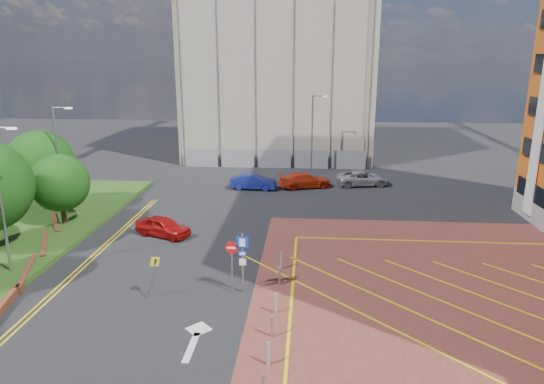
# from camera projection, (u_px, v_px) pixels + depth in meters

# --- Properties ---
(ground) EXTENTS (140.00, 140.00, 0.00)m
(ground) POSITION_uv_depth(u_px,v_px,m) (230.00, 301.00, 23.89)
(ground) COLOR black
(ground) RESTS_ON ground
(forecourt) EXTENTS (26.00, 26.00, 0.02)m
(forecourt) POSITION_uv_depth(u_px,v_px,m) (524.00, 312.00, 22.85)
(forecourt) COLOR brown
(forecourt) RESTS_ON ground
(retaining_wall) EXTENTS (6.06, 20.33, 0.40)m
(retaining_wall) POSITION_uv_depth(u_px,v_px,m) (24.00, 273.00, 26.62)
(retaining_wall) COLOR brown
(retaining_wall) RESTS_ON ground
(tree_c) EXTENTS (4.00, 4.00, 4.90)m
(tree_c) POSITION_uv_depth(u_px,v_px,m) (60.00, 183.00, 33.63)
(tree_c) COLOR #3D2B1C
(tree_c) RESTS_ON grass_bed
(tree_d) EXTENTS (5.00, 5.00, 6.08)m
(tree_d) POSITION_uv_depth(u_px,v_px,m) (40.00, 164.00, 36.55)
(tree_d) COLOR #3D2B1C
(tree_d) RESTS_ON grass_bed
(lamp_left_near) EXTENTS (1.53, 0.16, 8.00)m
(lamp_left_near) POSITION_uv_depth(u_px,v_px,m) (1.00, 194.00, 25.47)
(lamp_left_near) COLOR #9EA0A8
(lamp_left_near) RESTS_ON grass_bed
(lamp_left_far) EXTENTS (1.53, 0.16, 8.00)m
(lamp_left_far) POSITION_uv_depth(u_px,v_px,m) (59.00, 156.00, 35.22)
(lamp_left_far) COLOR #9EA0A8
(lamp_left_far) RESTS_ON grass_bed
(lamp_back) EXTENTS (1.53, 0.16, 8.00)m
(lamp_back) POSITION_uv_depth(u_px,v_px,m) (313.00, 131.00, 49.30)
(lamp_back) COLOR #9EA0A8
(lamp_back) RESTS_ON ground
(sign_cluster) EXTENTS (1.17, 0.12, 3.20)m
(sign_cluster) POSITION_uv_depth(u_px,v_px,m) (239.00, 257.00, 24.28)
(sign_cluster) COLOR #9EA0A8
(sign_cluster) RESTS_ON ground
(warning_sign) EXTENTS (0.79, 0.43, 2.24)m
(warning_sign) POSITION_uv_depth(u_px,v_px,m) (153.00, 272.00, 23.80)
(warning_sign) COLOR #9EA0A8
(warning_sign) RESTS_ON ground
(bollard_row) EXTENTS (0.14, 11.14, 0.90)m
(bollard_row) POSITION_uv_depth(u_px,v_px,m) (275.00, 312.00, 21.99)
(bollard_row) COLOR #9EA0A8
(bollard_row) RESTS_ON forecourt
(construction_building) EXTENTS (21.20, 19.20, 22.00)m
(construction_building) POSITION_uv_depth(u_px,v_px,m) (280.00, 62.00, 59.35)
(construction_building) COLOR #B6A895
(construction_building) RESTS_ON ground
(construction_fence) EXTENTS (21.60, 0.06, 2.00)m
(construction_fence) POSITION_uv_depth(u_px,v_px,m) (283.00, 159.00, 52.36)
(construction_fence) COLOR gray
(construction_fence) RESTS_ON ground
(car_red_left) EXTENTS (4.19, 2.92, 1.33)m
(car_red_left) POSITION_uv_depth(u_px,v_px,m) (163.00, 226.00, 32.50)
(car_red_left) COLOR #A60F0E
(car_red_left) RESTS_ON ground
(car_blue_back) EXTENTS (4.28, 1.74, 1.38)m
(car_blue_back) POSITION_uv_depth(u_px,v_px,m) (254.00, 182.00, 44.03)
(car_blue_back) COLOR navy
(car_blue_back) RESTS_ON ground
(car_red_back) EXTENTS (5.19, 3.39, 1.40)m
(car_red_back) POSITION_uv_depth(u_px,v_px,m) (305.00, 180.00, 44.56)
(car_red_back) COLOR red
(car_red_back) RESTS_ON ground
(car_silver_back) EXTENTS (5.16, 3.03, 1.35)m
(car_silver_back) POSITION_uv_depth(u_px,v_px,m) (363.00, 178.00, 45.37)
(car_silver_back) COLOR #B4B5BC
(car_silver_back) RESTS_ON ground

